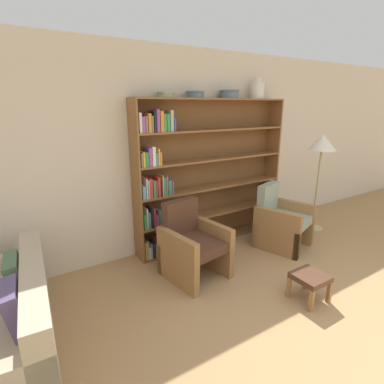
% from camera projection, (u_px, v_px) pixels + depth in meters
% --- Properties ---
extents(ground_plane, '(24.00, 24.00, 0.00)m').
position_uv_depth(ground_plane, '(374.00, 348.00, 2.58)').
color(ground_plane, '#A87F51').
extents(wall_back, '(12.00, 0.06, 2.75)m').
position_uv_depth(wall_back, '(202.00, 150.00, 4.40)').
color(wall_back, beige).
rests_on(wall_back, ground).
extents(bookshelf, '(2.40, 0.30, 2.10)m').
position_uv_depth(bookshelf, '(200.00, 175.00, 4.28)').
color(bookshelf, brown).
rests_on(bookshelf, ground).
extents(bowl_olive, '(0.23, 0.23, 0.07)m').
position_uv_depth(bowl_olive, '(166.00, 94.00, 3.69)').
color(bowl_olive, gray).
rests_on(bowl_olive, bookshelf).
extents(bowl_slate, '(0.24, 0.24, 0.09)m').
position_uv_depth(bowl_slate, '(195.00, 94.00, 3.90)').
color(bowl_slate, slate).
rests_on(bowl_slate, bookshelf).
extents(bowl_cream, '(0.28, 0.28, 0.11)m').
position_uv_depth(bowl_cream, '(230.00, 94.00, 4.18)').
color(bowl_cream, slate).
rests_on(bowl_cream, bookshelf).
extents(vase_tall, '(0.20, 0.20, 0.28)m').
position_uv_depth(vase_tall, '(257.00, 90.00, 4.43)').
color(vase_tall, silver).
rests_on(vase_tall, bookshelf).
extents(armchair_leather, '(0.74, 0.78, 0.91)m').
position_uv_depth(armchair_leather, '(192.00, 244.00, 3.60)').
color(armchair_leather, olive).
rests_on(armchair_leather, ground).
extents(armchair_cushioned, '(0.83, 0.85, 0.91)m').
position_uv_depth(armchair_cushioned, '(281.00, 220.00, 4.37)').
color(armchair_cushioned, olive).
rests_on(armchair_cushioned, ground).
extents(floor_lamp, '(0.43, 0.43, 1.57)m').
position_uv_depth(floor_lamp, '(322.00, 148.00, 4.69)').
color(floor_lamp, tan).
rests_on(floor_lamp, ground).
extents(footstool, '(0.33, 0.33, 0.30)m').
position_uv_depth(footstool, '(310.00, 280.00, 3.16)').
color(footstool, olive).
rests_on(footstool, ground).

